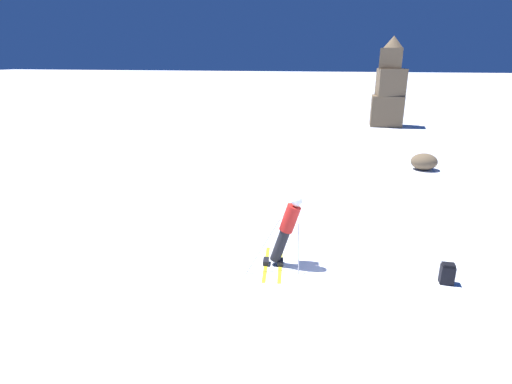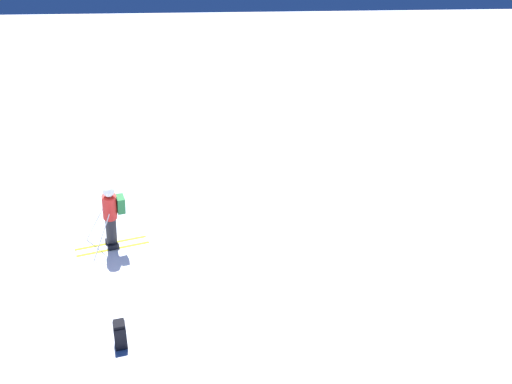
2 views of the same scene
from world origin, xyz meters
TOP-DOWN VIEW (x-y plane):
  - ground_plane at (0.00, 0.00)m, footprint 300.00×300.00m
  - skier at (-0.71, 0.07)m, footprint 1.28×1.85m
  - rock_pillar at (3.18, 23.15)m, footprint 2.29×2.01m
  - spare_backpack at (3.02, 0.05)m, footprint 0.31×0.23m
  - exposed_boulder_1 at (4.03, 10.41)m, footprint 1.17×1.00m

SIDE VIEW (x-z plane):
  - ground_plane at x=0.00m, z-range 0.00..0.00m
  - spare_backpack at x=3.02m, z-range -0.01..0.49m
  - exposed_boulder_1 at x=4.03m, z-range 0.00..0.76m
  - skier at x=-0.71m, z-range 0.10..2.00m
  - rock_pillar at x=3.18m, z-range -0.52..5.91m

